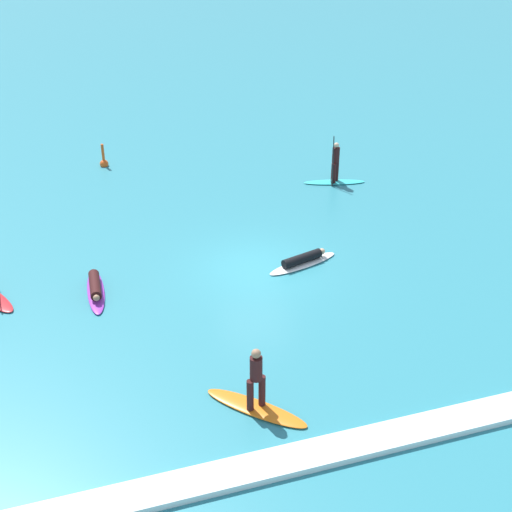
# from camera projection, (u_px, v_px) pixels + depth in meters

# --- Properties ---
(ground_plane) EXTENTS (120.00, 120.00, 0.00)m
(ground_plane) POSITION_uv_depth(u_px,v_px,m) (256.00, 268.00, 24.44)
(ground_plane) COLOR teal
(ground_plane) RESTS_ON ground
(surfer_on_teal_board) EXTENTS (2.74, 1.22, 2.22)m
(surfer_on_teal_board) POSITION_uv_depth(u_px,v_px,m) (335.00, 171.00, 30.60)
(surfer_on_teal_board) COLOR #33C6CC
(surfer_on_teal_board) RESTS_ON ground_plane
(surfer_on_orange_board) EXTENTS (2.48, 2.55, 1.93)m
(surfer_on_orange_board) POSITION_uv_depth(u_px,v_px,m) (256.00, 395.00, 17.95)
(surfer_on_orange_board) COLOR orange
(surfer_on_orange_board) RESTS_ON ground_plane
(surfer_on_white_board) EXTENTS (2.85, 1.34, 0.42)m
(surfer_on_white_board) POSITION_uv_depth(u_px,v_px,m) (303.00, 261.00, 24.60)
(surfer_on_white_board) COLOR white
(surfer_on_white_board) RESTS_ON ground_plane
(surfer_on_purple_board) EXTENTS (0.70, 2.81, 0.46)m
(surfer_on_purple_board) POSITION_uv_depth(u_px,v_px,m) (95.00, 288.00, 22.99)
(surfer_on_purple_board) COLOR purple
(surfer_on_purple_board) RESTS_ON ground_plane
(marker_buoy) EXTENTS (0.40, 0.40, 1.16)m
(marker_buoy) POSITION_uv_depth(u_px,v_px,m) (104.00, 162.00, 32.48)
(marker_buoy) COLOR #E55119
(marker_buoy) RESTS_ON ground_plane
(wave_crest) EXTENTS (17.49, 0.90, 0.18)m
(wave_crest) POSITION_uv_depth(u_px,v_px,m) (366.00, 442.00, 17.05)
(wave_crest) COLOR white
(wave_crest) RESTS_ON ground_plane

